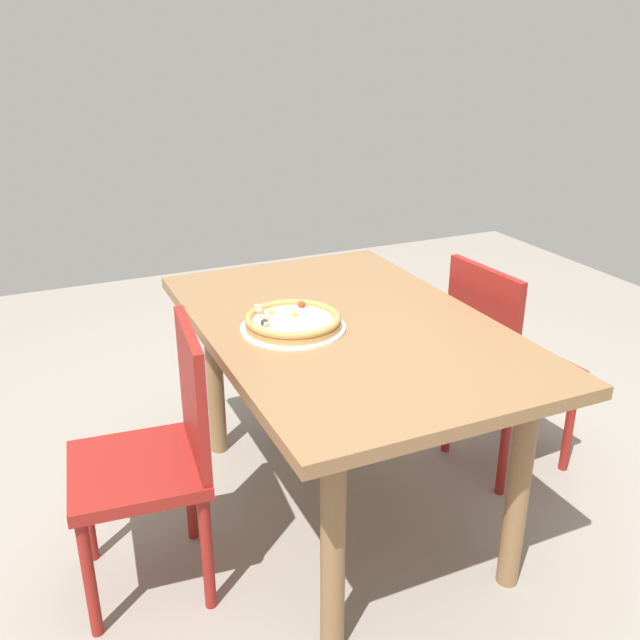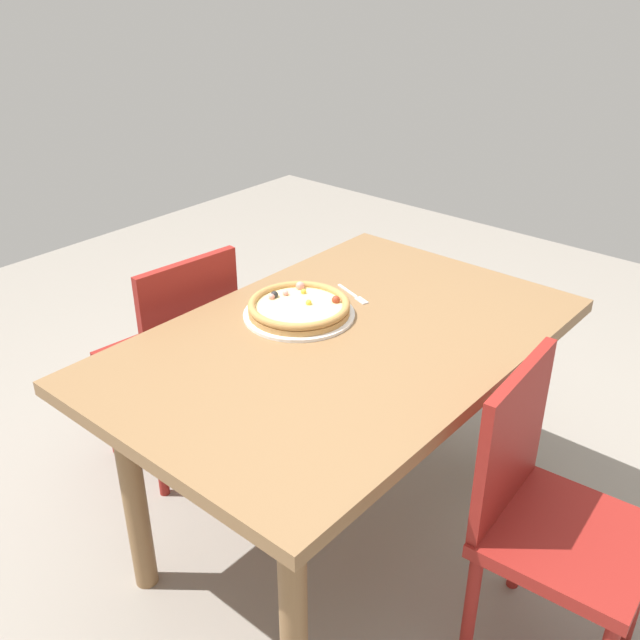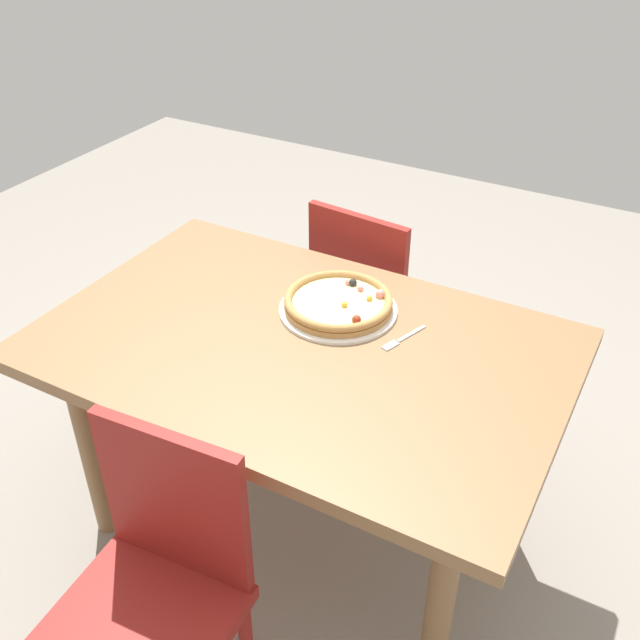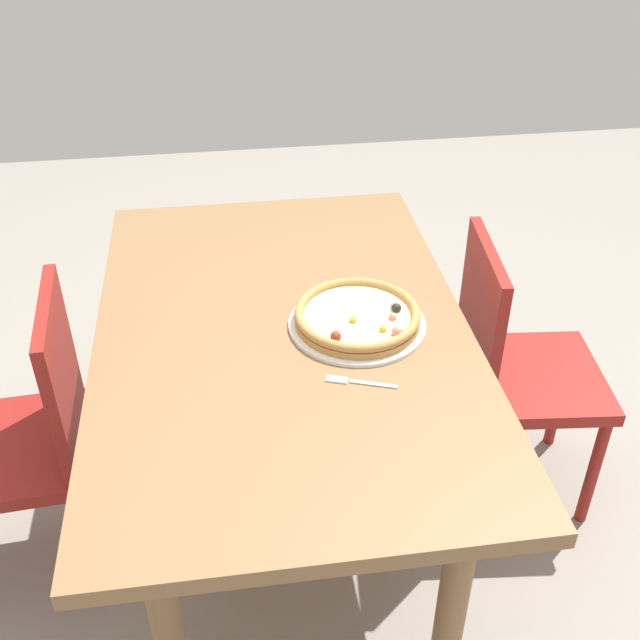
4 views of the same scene
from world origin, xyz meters
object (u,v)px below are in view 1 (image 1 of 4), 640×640
dining_table (346,348)px  plate (293,328)px  pizza (293,321)px  chair_near (158,452)px  fork (281,305)px  chair_far (502,360)px

dining_table → plate: size_ratio=4.15×
pizza → chair_near: bearing=-76.9°
plate → dining_table: bearing=84.4°
chair_near → fork: bearing=-52.6°
chair_near → plate: bearing=-71.3°
fork → chair_far: bearing=3.2°
pizza → dining_table: bearing=84.1°
chair_near → chair_far: 1.36m
chair_near → pizza: size_ratio=2.75×
pizza → fork: bearing=168.2°
plate → fork: bearing=168.4°
dining_table → plate: 0.21m
plate → pizza: 0.03m
fork → plate: bearing=-82.2°
pizza → fork: size_ratio=1.97×
pizza → fork: 0.23m
chair_far → pizza: bearing=-95.2°
dining_table → pizza: (-0.02, -0.19, 0.13)m
chair_near → plate: (-0.11, 0.49, 0.28)m
chair_near → fork: 0.69m
chair_far → pizza: (-0.02, -0.87, 0.31)m
chair_far → pizza: 0.92m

